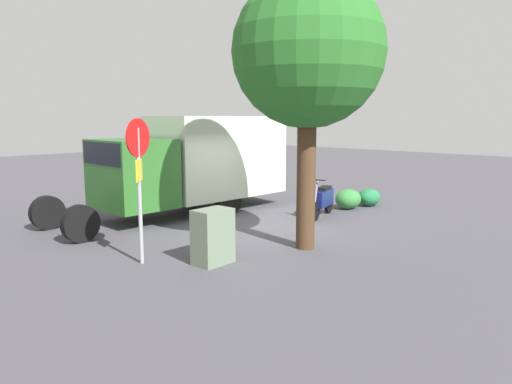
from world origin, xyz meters
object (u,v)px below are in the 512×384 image
box_truck_near (195,160)px  motorcycle (323,199)px  stop_sign (139,168)px  street_tree (308,53)px  bike_rack_hoop (211,249)px  utility_cabinet (213,237)px

box_truck_near → motorcycle: box_truck_near is taller
stop_sign → street_tree: bearing=152.6°
bike_rack_hoop → street_tree: bearing=135.4°
motorcycle → stop_sign: stop_sign is taller
motorcycle → street_tree: bearing=12.6°
stop_sign → box_truck_near: bearing=-140.6°
street_tree → utility_cabinet: street_tree is taller
box_truck_near → bike_rack_hoop: size_ratio=9.10×
utility_cabinet → motorcycle: bearing=-167.6°
street_tree → bike_rack_hoop: (1.53, -1.51, -4.31)m
motorcycle → bike_rack_hoop: motorcycle is taller
utility_cabinet → street_tree: bearing=164.5°
stop_sign → street_tree: 4.33m
stop_sign → utility_cabinet: bearing=133.3°
box_truck_near → bike_rack_hoop: 4.64m
box_truck_near → street_tree: size_ratio=1.29×
bike_rack_hoop → utility_cabinet: bearing=52.0°
motorcycle → utility_cabinet: motorcycle is taller
box_truck_near → utility_cabinet: 5.57m
box_truck_near → street_tree: bearing=80.1°
motorcycle → street_tree: size_ratio=0.29×
street_tree → bike_rack_hoop: size_ratio=7.06×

